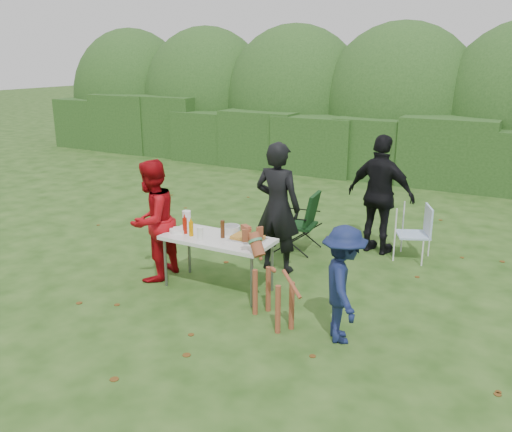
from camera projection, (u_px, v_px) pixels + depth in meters
The scene contains 20 objects.
ground at pixel (211, 289), 7.44m from camera, with size 80.00×80.00×0.00m, color #1E4211.
hedge_row at pixel (381, 145), 13.92m from camera, with size 22.00×1.40×1.70m, color #23471C.
shrub_backdrop at pixel (399, 110), 15.05m from camera, with size 20.00×2.60×3.20m, color #3D6628.
folding_table at pixel (218, 241), 7.26m from camera, with size 1.50×0.70×0.74m.
person_cook at pixel (278, 208), 7.84m from camera, with size 0.70×0.46×1.92m, color black.
person_red_jacket at pixel (152, 221), 7.57m from camera, with size 0.84×0.65×1.72m, color #A40910.
person_black_puffy at pixel (381, 195), 8.56m from camera, with size 1.12×0.47×1.91m, color black.
child at pixel (343, 284), 5.94m from camera, with size 0.86×0.50×1.34m, color #141E4A.
dog at pixel (273, 282), 6.40m from camera, with size 1.07×0.43×1.02m, color brown, non-canonical shape.
camping_chair at pixel (298, 221), 8.75m from camera, with size 0.62×0.62×1.00m, color black, non-canonical shape.
lawn_chair at pixel (413, 232), 8.42m from camera, with size 0.51×0.51×0.87m, color #659ADA, non-canonical shape.
food_tray at pixel (248, 239), 7.15m from camera, with size 0.45×0.30×0.02m, color #B7B7BA.
focaccia_bread at pixel (248, 237), 7.14m from camera, with size 0.40×0.26×0.04m, color #C1822F.
mustard_bottle at pixel (191, 229), 7.28m from camera, with size 0.06×0.06×0.20m, color #C87D00.
ketchup_bottle at pixel (185, 226), 7.37m from camera, with size 0.06×0.06×0.22m, color #9F1407.
beer_bottle at pixel (223, 229), 7.20m from camera, with size 0.06×0.06×0.24m, color #47230F.
paper_towel_roll at pixel (187, 220), 7.57m from camera, with size 0.12×0.12×0.26m, color white.
cup_stack at pixel (200, 234), 7.11m from camera, with size 0.08×0.08×0.18m, color white.
pasta_bowl at pixel (230, 229), 7.42m from camera, with size 0.26×0.26×0.10m, color silver.
plate_stack at pixel (178, 230), 7.45m from camera, with size 0.24×0.24×0.05m, color white.
Camera 1 is at (3.82, -5.70, 3.10)m, focal length 38.00 mm.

